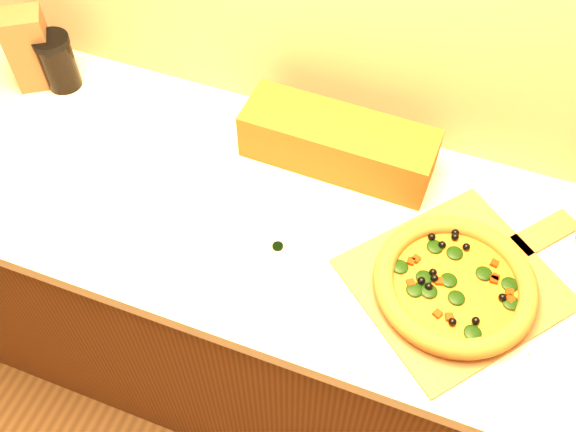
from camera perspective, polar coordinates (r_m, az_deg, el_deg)
name	(u,v)px	position (r m, az deg, el deg)	size (l,w,h in m)	color
cabinet	(291,312)	(1.87, 0.30, -8.51)	(2.80, 0.65, 0.86)	#4C2610
countertop	(292,219)	(1.49, 0.38, -0.30)	(2.84, 0.68, 0.04)	beige
pizza_peel	(460,280)	(1.42, 15.04, -5.49)	(0.53, 0.55, 0.01)	brown
pizza	(455,284)	(1.38, 14.59, -5.90)	(0.34, 0.34, 0.05)	#AF7A2B
bottle_cap	(278,246)	(1.42, -0.92, -2.70)	(0.02, 0.02, 0.01)	black
bread_bag	(338,143)	(1.53, 4.46, 6.47)	(0.46, 0.15, 0.13)	brown
paper_bag	(30,49)	(1.83, -21.93, 13.57)	(0.11, 0.09, 0.21)	brown
dark_jar	(58,62)	(1.82, -19.78, 12.78)	(0.09, 0.09, 0.15)	black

